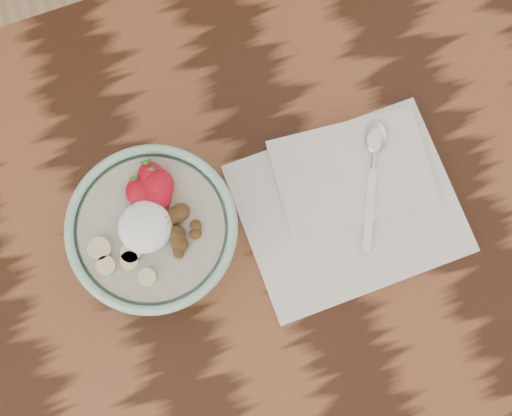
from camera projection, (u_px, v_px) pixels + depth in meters
The scene contains 4 objects.
table at pixel (308, 269), 100.70cm from camera, with size 160.00×90.00×75.00cm.
breakfast_bowl at pixel (156, 233), 85.37cm from camera, with size 19.94×19.94×13.62cm.
napkin at pixel (349, 201), 92.44cm from camera, with size 27.45×23.06×1.68cm.
spoon at pixel (374, 155), 92.26cm from camera, with size 9.46×16.53×0.91cm.
Camera 1 is at (-10.90, -8.29, 166.12)cm, focal length 50.00 mm.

